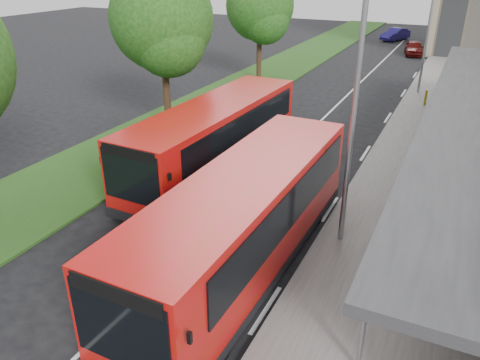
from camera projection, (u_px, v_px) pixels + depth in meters
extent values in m
plane|color=black|center=(196.00, 242.00, 15.10)|extent=(120.00, 120.00, 0.00)
cube|color=slate|center=(444.00, 104.00, 28.98)|extent=(5.00, 80.00, 0.15)
cube|color=#1E4616|center=(253.00, 83.00, 34.09)|extent=(5.00, 80.00, 0.10)
cube|color=silver|center=(327.00, 115.00, 27.29)|extent=(0.12, 70.00, 0.01)
cube|color=silver|center=(266.00, 309.00, 12.17)|extent=(0.12, 2.00, 0.01)
cube|color=silver|center=(330.00, 209.00, 17.05)|extent=(0.12, 2.00, 0.01)
cube|color=silver|center=(365.00, 153.00, 21.93)|extent=(0.12, 2.00, 0.01)
cube|color=silver|center=(388.00, 118.00, 26.81)|extent=(0.12, 2.00, 0.01)
cube|color=silver|center=(403.00, 93.00, 31.69)|extent=(0.12, 2.00, 0.01)
cube|color=silver|center=(415.00, 75.00, 36.57)|extent=(0.12, 2.00, 0.01)
cube|color=silver|center=(424.00, 61.00, 41.45)|extent=(0.12, 2.00, 0.01)
cube|color=silver|center=(431.00, 50.00, 46.33)|extent=(0.12, 2.00, 0.01)
cube|color=silver|center=(436.00, 41.00, 51.21)|extent=(0.12, 2.00, 0.01)
cube|color=#2C2C2E|center=(469.00, 106.00, 17.36)|extent=(2.80, 26.00, 0.25)
cylinder|color=gray|center=(365.00, 314.00, 9.63)|extent=(0.12, 0.12, 3.30)
cylinder|color=gray|center=(446.00, 83.00, 27.52)|extent=(0.12, 0.12, 3.30)
cylinder|color=#372016|center=(167.00, 92.00, 24.31)|extent=(0.36, 0.36, 3.99)
sphere|color=#154312|center=(162.00, 19.00, 22.75)|extent=(5.07, 5.07, 5.07)
sphere|color=#154312|center=(169.00, 40.00, 22.58)|extent=(3.62, 3.62, 3.62)
sphere|color=#154312|center=(160.00, 30.00, 23.62)|extent=(3.99, 3.99, 3.99)
cylinder|color=#372016|center=(259.00, 55.00, 34.12)|extent=(0.36, 0.36, 3.74)
sphere|color=#154312|center=(260.00, 6.00, 32.65)|extent=(4.76, 4.76, 4.76)
sphere|color=#154312|center=(265.00, 19.00, 32.46)|extent=(3.40, 3.40, 3.40)
sphere|color=#154312|center=(256.00, 14.00, 33.51)|extent=(3.74, 3.74, 3.74)
cylinder|color=gray|center=(353.00, 119.00, 13.29)|extent=(0.16, 0.16, 8.00)
cylinder|color=gray|center=(428.00, 30.00, 29.56)|extent=(0.16, 0.16, 8.00)
cube|color=red|center=(245.00, 217.00, 13.17)|extent=(2.71, 10.64, 2.67)
cube|color=black|center=(245.00, 255.00, 13.73)|extent=(2.73, 10.66, 0.30)
cube|color=black|center=(120.00, 331.00, 8.76)|extent=(2.27, 0.09, 1.77)
cube|color=black|center=(309.00, 142.00, 17.27)|extent=(2.22, 0.09, 1.31)
cube|color=black|center=(211.00, 188.00, 13.73)|extent=(0.21, 9.08, 1.21)
cube|color=black|center=(292.00, 207.00, 12.68)|extent=(0.21, 9.08, 1.21)
cube|color=black|center=(114.00, 295.00, 8.38)|extent=(2.12, 0.08, 0.35)
cube|color=black|center=(71.00, 291.00, 9.40)|extent=(0.08, 0.08, 0.25)
cube|color=black|center=(190.00, 338.00, 8.26)|extent=(0.08, 0.08, 0.25)
cylinder|color=black|center=(144.00, 314.00, 11.36)|extent=(0.32, 0.91, 0.91)
cylinder|color=black|center=(220.00, 343.00, 10.50)|extent=(0.32, 0.91, 0.91)
cylinder|color=black|center=(261.00, 198.00, 16.90)|extent=(0.32, 0.91, 0.91)
cylinder|color=black|center=(317.00, 210.00, 16.03)|extent=(0.32, 0.91, 0.91)
cube|color=red|center=(215.00, 136.00, 19.22)|extent=(2.91, 10.56, 2.64)
cube|color=black|center=(216.00, 165.00, 19.78)|extent=(2.93, 10.58, 0.30)
cube|color=black|center=(130.00, 178.00, 14.92)|extent=(2.24, 0.14, 1.75)
cube|color=black|center=(269.00, 96.00, 23.23)|extent=(2.19, 0.14, 1.30)
cube|color=black|center=(193.00, 118.00, 19.80)|extent=(0.41, 8.97, 1.20)
cube|color=black|center=(246.00, 127.00, 18.72)|extent=(0.41, 8.97, 1.20)
cube|color=black|center=(135.00, 220.00, 15.57)|extent=(2.49, 0.18, 0.35)
cube|color=black|center=(128.00, 153.00, 14.54)|extent=(2.09, 0.12, 0.35)
cube|color=black|center=(101.00, 160.00, 15.58)|extent=(0.08, 0.08, 0.25)
cube|color=black|center=(170.00, 177.00, 14.39)|extent=(0.08, 0.08, 0.25)
cylinder|color=black|center=(145.00, 190.00, 17.49)|extent=(0.33, 0.91, 0.90)
cylinder|color=black|center=(192.00, 202.00, 16.60)|extent=(0.33, 0.91, 0.90)
cylinder|color=black|center=(233.00, 135.00, 22.90)|extent=(0.33, 0.91, 0.90)
cylinder|color=black|center=(272.00, 142.00, 22.01)|extent=(0.33, 0.91, 0.90)
cylinder|color=#362716|center=(422.00, 146.00, 21.03)|extent=(0.54, 0.54, 0.97)
cylinder|color=yellow|center=(425.00, 98.00, 28.42)|extent=(0.18, 0.18, 0.89)
imported|color=#4F0C0B|center=(414.00, 48.00, 43.80)|extent=(2.28, 4.10, 1.32)
imported|color=navy|center=(395.00, 34.00, 51.64)|extent=(2.87, 4.22, 1.32)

